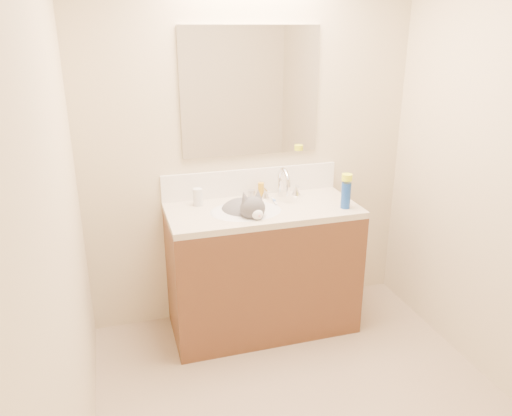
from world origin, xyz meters
TOP-DOWN VIEW (x-y plane):
  - room_shell at (0.00, 0.00)m, footprint 2.24×2.54m
  - vanity_cabinet at (0.00, 0.97)m, footprint 1.20×0.55m
  - counter_slab at (0.00, 0.97)m, footprint 1.20×0.55m
  - basin at (-0.12, 0.94)m, footprint 0.45×0.36m
  - faucet at (0.18, 1.11)m, footprint 0.28×0.20m
  - cat at (-0.12, 0.96)m, footprint 0.37×0.43m
  - backsplash at (0.00, 1.24)m, footprint 1.20×0.02m
  - mirror at (0.00, 1.24)m, footprint 0.90×0.02m
  - pill_bottle at (-0.38, 1.13)m, footprint 0.08×0.08m
  - pill_label at (-0.38, 1.13)m, footprint 0.07×0.07m
  - silver_jar at (-0.02, 1.18)m, footprint 0.06×0.06m
  - amber_bottle at (0.05, 1.17)m, footprint 0.04×0.04m
  - toothbrush at (0.10, 1.05)m, footprint 0.03×0.13m
  - toothbrush_head at (0.10, 1.05)m, footprint 0.02×0.03m
  - spray_can at (0.49, 0.82)m, footprint 0.07×0.07m
  - spray_cap at (0.49, 0.82)m, footprint 0.08×0.08m

SIDE VIEW (x-z plane):
  - vanity_cabinet at x=0.00m, z-range 0.00..0.82m
  - basin at x=-0.12m, z-range 0.72..0.86m
  - cat at x=-0.12m, z-range 0.67..0.99m
  - counter_slab at x=0.00m, z-range 0.82..0.86m
  - toothbrush at x=0.10m, z-range 0.86..0.87m
  - toothbrush_head at x=0.10m, z-range 0.86..0.88m
  - silver_jar at x=-0.02m, z-range 0.86..0.91m
  - pill_label at x=-0.38m, z-range 0.89..0.92m
  - amber_bottle at x=0.05m, z-range 0.86..0.96m
  - pill_bottle at x=-0.38m, z-range 0.86..0.97m
  - spray_can at x=0.49m, z-range 0.86..1.02m
  - faucet at x=0.18m, z-range 0.84..1.05m
  - backsplash at x=0.00m, z-range 0.86..1.04m
  - spray_cap at x=0.49m, z-range 1.04..1.08m
  - room_shell at x=0.00m, z-range 0.23..2.75m
  - mirror at x=0.00m, z-range 1.14..1.94m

